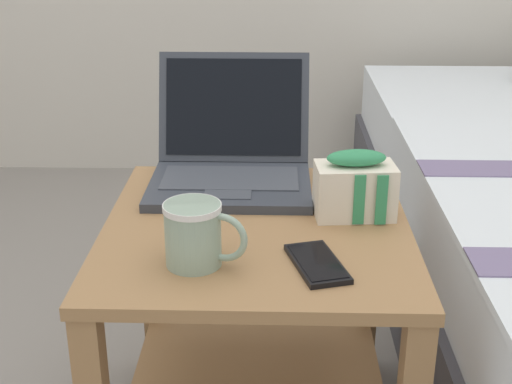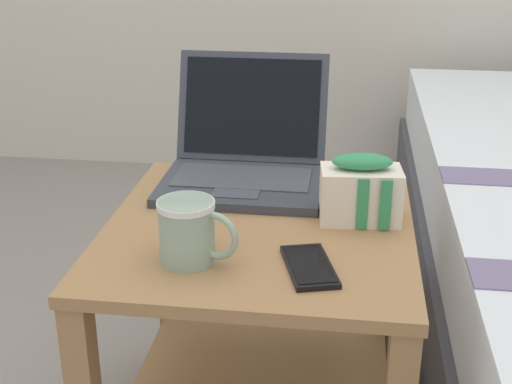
# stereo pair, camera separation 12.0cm
# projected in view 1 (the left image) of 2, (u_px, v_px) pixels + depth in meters

# --- Properties ---
(bedside_table) EXTENTS (0.54, 0.59, 0.49)m
(bedside_table) POSITION_uv_depth(u_px,v_px,m) (257.00, 309.00, 1.34)
(bedside_table) COLOR #997047
(bedside_table) RESTS_ON ground_plane
(laptop) EXTENTS (0.32, 0.32, 0.24)m
(laptop) POSITION_uv_depth(u_px,v_px,m) (231.00, 159.00, 1.45)
(laptop) COLOR #333842
(laptop) RESTS_ON bedside_table
(mug_front_left) EXTENTS (0.13, 0.09, 0.10)m
(mug_front_left) POSITION_uv_depth(u_px,v_px,m) (195.00, 232.00, 1.11)
(mug_front_left) COLOR #8CA593
(mug_front_left) RESTS_ON bedside_table
(snack_bag) EXTENTS (0.15, 0.09, 0.13)m
(snack_bag) POSITION_uv_depth(u_px,v_px,m) (355.00, 187.00, 1.29)
(snack_bag) COLOR silver
(snack_bag) RESTS_ON bedside_table
(cell_phone) EXTENTS (0.10, 0.15, 0.01)m
(cell_phone) POSITION_uv_depth(u_px,v_px,m) (317.00, 263.00, 1.12)
(cell_phone) COLOR black
(cell_phone) RESTS_ON bedside_table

